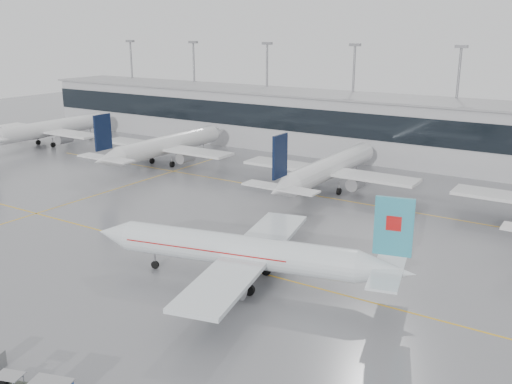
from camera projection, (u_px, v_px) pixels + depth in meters
The scene contains 12 objects.
ground at pixel (200, 257), 66.50m from camera, with size 320.00×320.00×0.00m, color slate.
taxi_line_main at pixel (200, 257), 66.50m from camera, with size 120.00×0.25×0.01m, color gold.
taxi_line_north at pixel (317, 196), 90.73m from camera, with size 120.00×0.25×0.01m, color gold.
taxi_line_cross at pixel (114, 190), 94.23m from camera, with size 0.25×60.00×0.01m, color gold.
terminal at pixel (390, 130), 114.92m from camera, with size 180.00×15.00×12.00m, color #A6A6AA.
terminal_glass at pixel (377, 128), 108.41m from camera, with size 180.00×0.20×5.00m, color black.
terminal_roof at pixel (392, 99), 113.21m from camera, with size 182.00×16.00×0.40m, color gray.
light_masts at pixel (403, 90), 117.73m from camera, with size 156.40×1.00×22.60m.
air_canada_jet at pixel (247, 253), 58.81m from camera, with size 34.75×27.83×10.83m.
parked_jet_a at pixel (49, 129), 129.12m from camera, with size 29.64×36.96×11.72m.
parked_jet_b at pixel (165, 146), 110.90m from camera, with size 29.64×36.96×11.72m.
parked_jet_c at pixel (328, 169), 92.69m from camera, with size 29.64×36.96×11.72m.
Camera 1 is at (38.94, -48.43, 25.71)m, focal length 40.00 mm.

